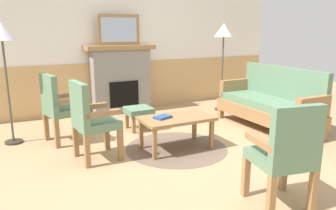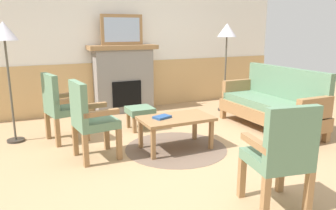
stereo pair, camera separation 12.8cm
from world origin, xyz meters
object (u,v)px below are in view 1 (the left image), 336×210
(fireplace, at_px, (121,78))
(floor_lamp_by_chairs, at_px, (2,39))
(couch, at_px, (270,104))
(framed_picture, at_px, (119,30))
(book_on_table, at_px, (163,117))
(armchair_front_left, at_px, (286,151))
(armchair_by_window_left, at_px, (91,117))
(footstool, at_px, (139,112))
(floor_lamp_by_couch, at_px, (224,36))
(armchair_near_fireplace, at_px, (59,105))
(coffee_table, at_px, (176,121))

(fireplace, distance_m, floor_lamp_by_chairs, 2.34)
(couch, bearing_deg, framed_picture, 130.55)
(book_on_table, distance_m, armchair_front_left, 1.81)
(framed_picture, distance_m, floor_lamp_by_chairs, 2.21)
(fireplace, bearing_deg, armchair_by_window_left, -117.67)
(framed_picture, height_order, footstool, framed_picture)
(armchair_front_left, bearing_deg, floor_lamp_by_couch, 62.59)
(fireplace, distance_m, book_on_table, 2.24)
(couch, bearing_deg, armchair_by_window_left, -179.87)
(floor_lamp_by_chairs, bearing_deg, armchair_by_window_left, -52.19)
(footstool, bearing_deg, book_on_table, -93.49)
(couch, bearing_deg, floor_lamp_by_chairs, 163.80)
(book_on_table, distance_m, floor_lamp_by_couch, 2.66)
(book_on_table, height_order, armchair_front_left, armchair_front_left)
(book_on_table, height_order, armchair_near_fireplace, armchair_near_fireplace)
(book_on_table, bearing_deg, coffee_table, -8.98)
(fireplace, height_order, footstool, fireplace)
(book_on_table, bearing_deg, framed_picture, 85.08)
(armchair_near_fireplace, xyz_separation_m, armchair_by_window_left, (0.23, -0.84, 0.00))
(footstool, height_order, armchair_front_left, armchair_front_left)
(fireplace, relative_size, floor_lamp_by_chairs, 0.77)
(book_on_table, bearing_deg, floor_lamp_by_couch, 35.89)
(book_on_table, distance_m, armchair_by_window_left, 0.93)
(book_on_table, relative_size, floor_lamp_by_couch, 0.13)
(framed_picture, height_order, floor_lamp_by_couch, framed_picture)
(coffee_table, height_order, book_on_table, book_on_table)
(book_on_table, xyz_separation_m, floor_lamp_by_couch, (2.00, 1.45, 1.00))
(armchair_by_window_left, relative_size, floor_lamp_by_couch, 0.58)
(coffee_table, distance_m, footstool, 1.03)
(armchair_near_fireplace, xyz_separation_m, floor_lamp_by_chairs, (-0.62, 0.26, 0.91))
(framed_picture, height_order, armchair_near_fireplace, framed_picture)
(coffee_table, bearing_deg, framed_picture, 89.88)
(footstool, distance_m, floor_lamp_by_couch, 2.31)
(framed_picture, height_order, armchair_front_left, framed_picture)
(armchair_near_fireplace, bearing_deg, footstool, 1.92)
(footstool, distance_m, armchair_by_window_left, 1.34)
(armchair_near_fireplace, height_order, floor_lamp_by_chairs, floor_lamp_by_chairs)
(armchair_front_left, bearing_deg, armchair_by_window_left, 123.44)
(fireplace, bearing_deg, footstool, -96.07)
(framed_picture, xyz_separation_m, book_on_table, (-0.19, -2.22, -1.10))
(book_on_table, bearing_deg, couch, 3.36)
(armchair_front_left, bearing_deg, floor_lamp_by_chairs, 125.10)
(armchair_front_left, bearing_deg, couch, 48.70)
(coffee_table, distance_m, floor_lamp_by_chairs, 2.55)
(coffee_table, height_order, armchair_by_window_left, armchair_by_window_left)
(coffee_table, height_order, armchair_front_left, armchair_front_left)
(fireplace, distance_m, armchair_by_window_left, 2.38)
(framed_picture, height_order, floor_lamp_by_chairs, framed_picture)
(armchair_near_fireplace, bearing_deg, armchair_front_left, -61.54)
(couch, relative_size, floor_lamp_by_chairs, 1.07)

